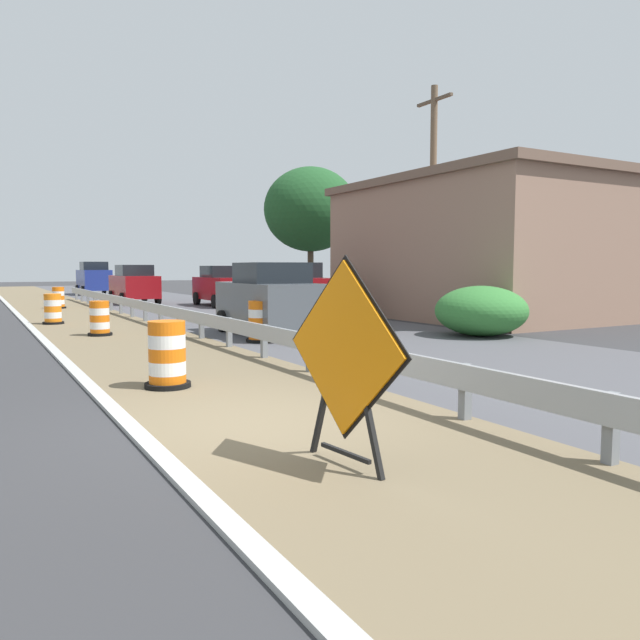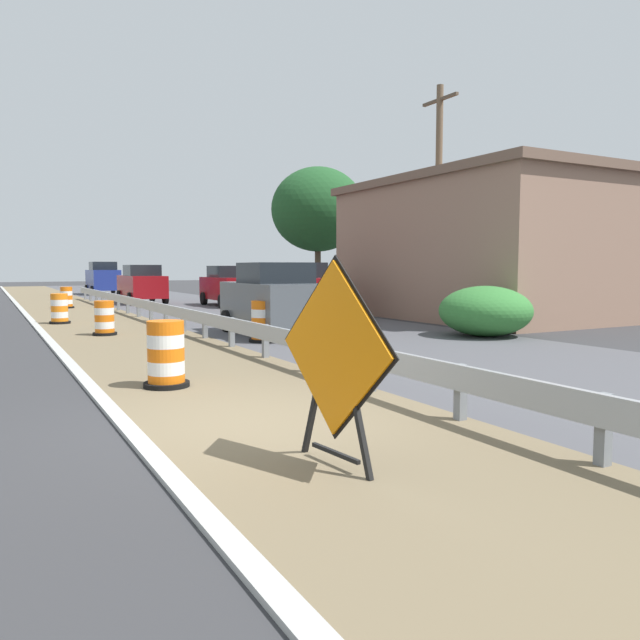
# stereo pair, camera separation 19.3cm
# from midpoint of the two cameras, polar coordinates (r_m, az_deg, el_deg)

# --- Properties ---
(ground_plane) EXTENTS (160.00, 160.00, 0.00)m
(ground_plane) POSITION_cam_midpoint_polar(r_m,az_deg,el_deg) (7.60, -6.38, -9.55)
(ground_plane) COLOR #333335
(median_dirt_strip) EXTENTS (3.81, 120.00, 0.01)m
(median_dirt_strip) POSITION_cam_midpoint_polar(r_m,az_deg,el_deg) (7.88, -1.58, -8.97)
(median_dirt_strip) COLOR #706047
(median_dirt_strip) RESTS_ON ground
(far_lane_asphalt) EXTENTS (7.45, 120.00, 0.00)m
(far_lane_asphalt) POSITION_cam_midpoint_polar(r_m,az_deg,el_deg) (11.53, 24.27, -4.96)
(far_lane_asphalt) COLOR #4C4C51
(far_lane_asphalt) RESTS_ON ground
(curb_near_edge) EXTENTS (0.20, 120.00, 0.11)m
(curb_near_edge) POSITION_cam_midpoint_polar(r_m,az_deg,el_deg) (7.22, -16.13, -10.46)
(curb_near_edge) COLOR #ADADA8
(curb_near_edge) RESTS_ON ground
(guardrail_median) EXTENTS (0.18, 58.17, 0.71)m
(guardrail_median) POSITION_cam_midpoint_polar(r_m,az_deg,el_deg) (11.07, -0.75, -2.22)
(guardrail_median) COLOR #999EA3
(guardrail_median) RESTS_ON ground
(warning_sign_diamond) EXTENTS (0.25, 1.74, 2.02)m
(warning_sign_diamond) POSITION_cam_midpoint_polar(r_m,az_deg,el_deg) (5.80, 2.29, -3.30)
(warning_sign_diamond) COLOR black
(warning_sign_diamond) RESTS_ON ground
(traffic_barrel_nearest) EXTENTS (0.72, 0.72, 1.06)m
(traffic_barrel_nearest) POSITION_cam_midpoint_polar(r_m,az_deg,el_deg) (9.99, -13.56, -3.38)
(traffic_barrel_nearest) COLOR orange
(traffic_barrel_nearest) RESTS_ON ground
(traffic_barrel_close) EXTENTS (0.70, 0.70, 1.05)m
(traffic_barrel_close) POSITION_cam_midpoint_polar(r_m,az_deg,el_deg) (15.60, -5.01, -0.32)
(traffic_barrel_close) COLOR orange
(traffic_barrel_close) RESTS_ON ground
(traffic_barrel_mid) EXTENTS (0.65, 0.65, 0.96)m
(traffic_barrel_mid) POSITION_cam_midpoint_polar(r_m,az_deg,el_deg) (18.07, -19.09, 0.02)
(traffic_barrel_mid) COLOR orange
(traffic_barrel_mid) RESTS_ON ground
(traffic_barrel_far) EXTENTS (0.68, 0.68, 1.01)m
(traffic_barrel_far) POSITION_cam_midpoint_polar(r_m,az_deg,el_deg) (22.30, -22.81, 0.85)
(traffic_barrel_far) COLOR orange
(traffic_barrel_far) RESTS_ON ground
(traffic_barrel_farther) EXTENTS (0.65, 0.65, 0.99)m
(traffic_barrel_farther) POSITION_cam_midpoint_polar(r_m,az_deg,el_deg) (30.61, -22.31, 1.85)
(traffic_barrel_farther) COLOR orange
(traffic_barrel_farther) RESTS_ON ground
(car_lead_near_lane) EXTENTS (2.02, 4.60, 2.01)m
(car_lead_near_lane) POSITION_cam_midpoint_polar(r_m,az_deg,el_deg) (33.52, -16.07, 3.22)
(car_lead_near_lane) COLOR maroon
(car_lead_near_lane) RESTS_ON ground
(car_trailing_near_lane) EXTENTS (2.21, 4.19, 2.05)m
(car_trailing_near_lane) POSITION_cam_midpoint_polar(r_m,az_deg,el_deg) (61.94, -19.17, 3.86)
(car_trailing_near_lane) COLOR silver
(car_trailing_near_lane) RESTS_ON ground
(car_lead_far_lane) EXTENTS (2.02, 4.08, 2.26)m
(car_lead_far_lane) POSITION_cam_midpoint_polar(r_m,az_deg,el_deg) (45.21, -19.40, 3.68)
(car_lead_far_lane) COLOR navy
(car_lead_far_lane) RESTS_ON ground
(car_mid_far_lane) EXTENTS (2.14, 4.08, 2.06)m
(car_mid_far_lane) POSITION_cam_midpoint_polar(r_m,az_deg,el_deg) (23.02, -1.84, 2.78)
(car_mid_far_lane) COLOR maroon
(car_mid_far_lane) RESTS_ON ground
(car_trailing_far_lane) EXTENTS (2.13, 4.10, 2.02)m
(car_trailing_far_lane) POSITION_cam_midpoint_polar(r_m,az_deg,el_deg) (17.17, -4.03, 1.96)
(car_trailing_far_lane) COLOR #4C5156
(car_trailing_far_lane) RESTS_ON ground
(car_distant_a) EXTENTS (2.08, 4.43, 1.96)m
(car_distant_a) POSITION_cam_midpoint_polar(r_m,az_deg,el_deg) (30.31, -8.22, 3.16)
(car_distant_a) COLOR maroon
(car_distant_a) RESTS_ON ground
(roadside_shop_near) EXTENTS (8.37, 10.53, 5.18)m
(roadside_shop_near) POSITION_cam_midpoint_polar(r_m,az_deg,el_deg) (24.56, 16.05, 6.39)
(roadside_shop_near) COLOR #93705B
(roadside_shop_near) RESTS_ON ground
(utility_pole_near) EXTENTS (0.24, 1.80, 8.25)m
(utility_pole_near) POSITION_cam_midpoint_polar(r_m,az_deg,el_deg) (22.62, 11.17, 10.90)
(utility_pole_near) COLOR brown
(utility_pole_near) RESTS_ON ground
(bush_roadside) EXTENTS (2.53, 2.53, 1.39)m
(bush_roadside) POSITION_cam_midpoint_polar(r_m,az_deg,el_deg) (17.45, 15.41, 0.81)
(bush_roadside) COLOR #337533
(bush_roadside) RESTS_ON ground
(tree_roadside) EXTENTS (5.52, 5.52, 7.78)m
(tree_roadside) POSITION_cam_midpoint_polar(r_m,az_deg,el_deg) (36.90, -0.05, 10.21)
(tree_roadside) COLOR #4C3D2D
(tree_roadside) RESTS_ON ground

